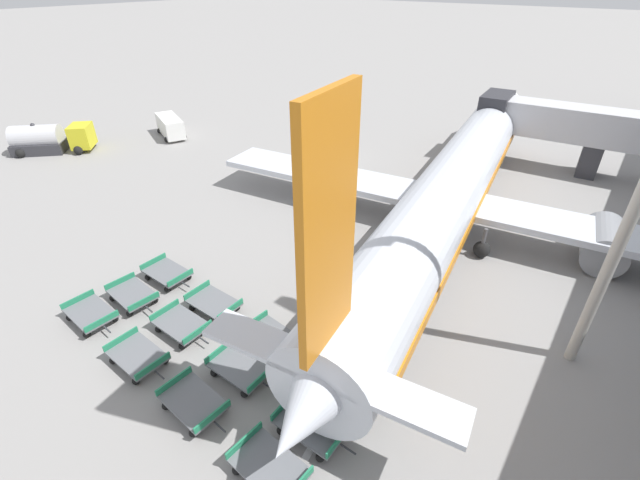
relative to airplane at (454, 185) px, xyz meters
The scene contains 18 objects.
ground_plane 15.69m from the airplane, 159.74° to the left, with size 500.00×500.00×0.00m, color gray.
jet_bridge 18.47m from the airplane, 61.30° to the left, with size 21.47×6.28×6.12m.
airplane is the anchor object (origin of this frame).
fuel_tanker_primary 40.01m from the airplane, 164.72° to the right, with size 7.25×7.33×3.03m.
service_van 32.72m from the airplane, behind, with size 5.71×3.92×2.18m.
baggage_dolly_row_near_col_a 24.20m from the airplane, 116.91° to the right, with size 3.51×1.98×0.92m.
baggage_dolly_row_near_col_b 22.73m from the airplane, 106.22° to the right, with size 3.49×1.92×0.92m.
baggage_dolly_row_near_col_c 22.02m from the airplane, 95.71° to the right, with size 3.51×1.99×0.92m.
baggage_dolly_row_near_col_d 22.17m from the airplane, 84.13° to the right, with size 3.52×1.99×0.92m.
baggage_dolly_row_mid_a_col_a 22.07m from the airplane, 118.71° to the right, with size 3.53×2.03×0.92m.
baggage_dolly_row_mid_a_col_b 20.31m from the airplane, 108.48° to the right, with size 3.47×1.89×0.92m.
baggage_dolly_row_mid_a_col_c 19.54m from the airplane, 95.73° to the right, with size 3.47×1.89×0.92m.
baggage_dolly_row_mid_a_col_d 19.94m from the airplane, 82.95° to the right, with size 3.48×1.90×0.92m.
baggage_dolly_row_mid_b_col_a 20.08m from the airplane, 122.46° to the right, with size 3.48×1.90×0.92m.
baggage_dolly_row_mid_b_col_b 18.31m from the airplane, 110.43° to the right, with size 3.47×1.87×0.92m.
baggage_dolly_row_mid_b_col_c 17.32m from the airplane, 96.77° to the right, with size 3.53×2.03×0.92m.
baggage_dolly_row_mid_b_col_d 17.41m from the airplane, 81.83° to the right, with size 3.46×1.87×0.92m.
stand_guidance_stripe 10.36m from the airplane, 82.55° to the right, with size 3.56×21.77×0.01m.
Camera 1 is at (23.44, -33.18, 15.76)m, focal length 24.00 mm.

